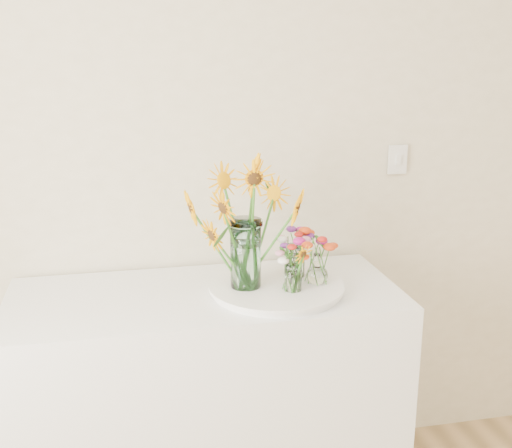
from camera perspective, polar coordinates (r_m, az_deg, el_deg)
name	(u,v)px	position (r m, az deg, el deg)	size (l,w,h in m)	color
counter	(208,404)	(2.52, -4.30, -15.67)	(1.40, 0.60, 0.90)	white
tray	(276,289)	(2.31, 1.83, -5.79)	(0.46, 0.46, 0.03)	white
mason_jar	(246,254)	(2.24, -0.93, -2.67)	(0.11, 0.11, 0.25)	#B1E3D7
sunflower_bouquet	(245,224)	(2.21, -0.95, 0.01)	(0.67, 0.67, 0.47)	#FFA805
small_vase_a	(293,277)	(2.24, 3.31, -4.76)	(0.06, 0.06, 0.10)	white
wildflower_posy_a	(293,265)	(2.22, 3.33, -3.67)	(0.18, 0.18, 0.19)	red
small_vase_b	(317,269)	(2.31, 5.45, -3.99)	(0.08, 0.08, 0.11)	white
wildflower_posy_b	(317,257)	(2.30, 5.48, -2.94)	(0.19, 0.19, 0.20)	red
small_vase_c	(295,261)	(2.37, 3.50, -3.32)	(0.07, 0.07, 0.12)	white
wildflower_posy_c	(295,250)	(2.36, 3.52, -2.29)	(0.18, 0.18, 0.21)	red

